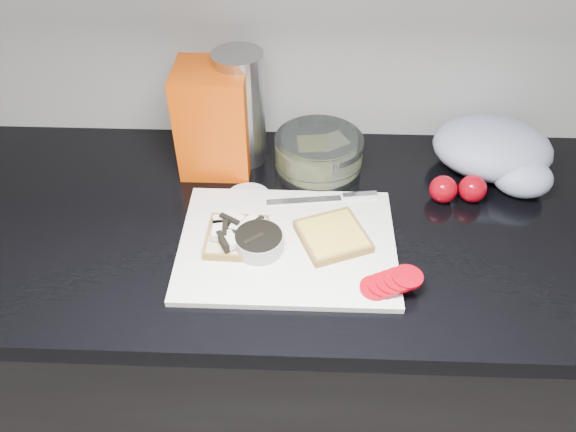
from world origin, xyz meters
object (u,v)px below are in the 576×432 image
at_px(glass_bowl, 318,154).
at_px(bread_bag, 214,119).
at_px(cutting_board, 287,244).
at_px(steel_canister, 241,108).

bearing_deg(glass_bowl, bread_bag, 177.56).
bearing_deg(bread_bag, cutting_board, -57.11).
height_order(glass_bowl, steel_canister, steel_canister).
distance_m(cutting_board, steel_canister, 0.32).
xyz_separation_m(glass_bowl, bread_bag, (-0.22, 0.01, 0.08)).
distance_m(bread_bag, steel_canister, 0.06).
xyz_separation_m(bread_bag, steel_canister, (0.05, 0.03, 0.01)).
distance_m(glass_bowl, steel_canister, 0.19).
xyz_separation_m(glass_bowl, steel_canister, (-0.17, 0.04, 0.09)).
xyz_separation_m(cutting_board, steel_canister, (-0.11, 0.28, 0.12)).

